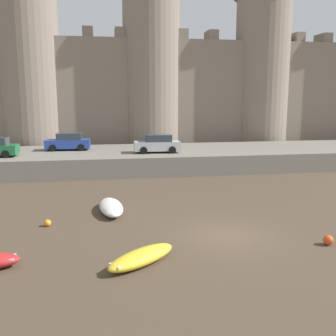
{
  "coord_description": "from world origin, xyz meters",
  "views": [
    {
      "loc": [
        -5.78,
        -17.44,
        6.68
      ],
      "look_at": [
        -1.99,
        5.08,
        2.5
      ],
      "focal_mm": 42.0,
      "sensor_mm": 36.0,
      "label": 1
    }
  ],
  "objects_px": {
    "mooring_buoy_near_channel": "(328,240)",
    "car_quay_west": "(157,144)",
    "rowboat_foreground_right": "(142,257)",
    "rowboat_near_channel_right": "(111,207)",
    "car_quay_centre_west": "(68,142)",
    "mooring_buoy_off_centre": "(48,223)"
  },
  "relations": [
    {
      "from": "rowboat_foreground_right",
      "to": "car_quay_west",
      "type": "distance_m",
      "value": 20.37
    },
    {
      "from": "mooring_buoy_off_centre",
      "to": "mooring_buoy_near_channel",
      "type": "bearing_deg",
      "value": -20.41
    },
    {
      "from": "rowboat_near_channel_right",
      "to": "rowboat_foreground_right",
      "type": "height_order",
      "value": "rowboat_near_channel_right"
    },
    {
      "from": "rowboat_foreground_right",
      "to": "car_quay_centre_west",
      "type": "xyz_separation_m",
      "value": [
        -4.59,
        22.98,
        2.13
      ]
    },
    {
      "from": "rowboat_near_channel_right",
      "to": "mooring_buoy_near_channel",
      "type": "relative_size",
      "value": 8.18
    },
    {
      "from": "mooring_buoy_near_channel",
      "to": "car_quay_centre_west",
      "type": "height_order",
      "value": "car_quay_centre_west"
    },
    {
      "from": "car_quay_west",
      "to": "car_quay_centre_west",
      "type": "bearing_deg",
      "value": 159.43
    },
    {
      "from": "rowboat_foreground_right",
      "to": "mooring_buoy_off_centre",
      "type": "xyz_separation_m",
      "value": [
        -4.36,
        5.51,
        -0.14
      ]
    },
    {
      "from": "mooring_buoy_near_channel",
      "to": "car_quay_west",
      "type": "height_order",
      "value": "car_quay_west"
    },
    {
      "from": "mooring_buoy_near_channel",
      "to": "car_quay_west",
      "type": "distance_m",
      "value": 20.07
    },
    {
      "from": "car_quay_centre_west",
      "to": "car_quay_west",
      "type": "height_order",
      "value": "same"
    },
    {
      "from": "rowboat_foreground_right",
      "to": "car_quay_centre_west",
      "type": "height_order",
      "value": "car_quay_centre_west"
    },
    {
      "from": "car_quay_centre_west",
      "to": "mooring_buoy_near_channel",
      "type": "bearing_deg",
      "value": -59.41
    },
    {
      "from": "rowboat_near_channel_right",
      "to": "rowboat_foreground_right",
      "type": "bearing_deg",
      "value": -82.15
    },
    {
      "from": "rowboat_near_channel_right",
      "to": "car_quay_centre_west",
      "type": "distance_m",
      "value": 16.05
    },
    {
      "from": "mooring_buoy_off_centre",
      "to": "car_quay_west",
      "type": "xyz_separation_m",
      "value": [
        7.83,
        14.45,
        2.27
      ]
    },
    {
      "from": "rowboat_foreground_right",
      "to": "mooring_buoy_near_channel",
      "type": "height_order",
      "value": "rowboat_foreground_right"
    },
    {
      "from": "rowboat_near_channel_right",
      "to": "mooring_buoy_off_centre",
      "type": "relative_size",
      "value": 10.52
    },
    {
      "from": "rowboat_foreground_right",
      "to": "car_quay_west",
      "type": "xyz_separation_m",
      "value": [
        3.47,
        19.96,
        2.13
      ]
    },
    {
      "from": "rowboat_foreground_right",
      "to": "mooring_buoy_near_channel",
      "type": "relative_size",
      "value": 7.16
    },
    {
      "from": "rowboat_near_channel_right",
      "to": "mooring_buoy_off_centre",
      "type": "height_order",
      "value": "rowboat_near_channel_right"
    },
    {
      "from": "rowboat_near_channel_right",
      "to": "mooring_buoy_near_channel",
      "type": "distance_m",
      "value": 11.78
    }
  ]
}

